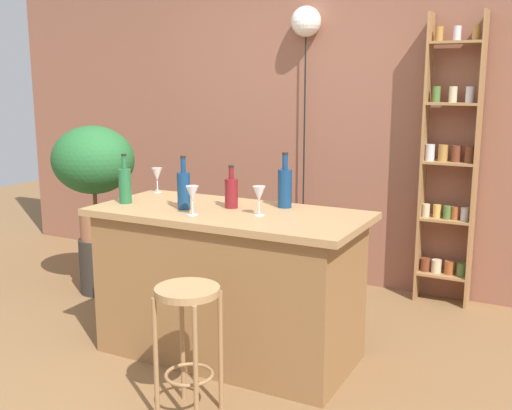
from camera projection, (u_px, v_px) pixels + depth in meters
name	position (u px, v px, depth m)	size (l,w,h in m)	color
ground	(203.00, 374.00, 3.45)	(12.00, 12.00, 0.00)	brown
back_wall	(332.00, 107.00, 4.86)	(6.40, 0.10, 2.80)	#8C5642
kitchen_counter	(229.00, 283.00, 3.62)	(1.59, 0.73, 0.88)	olive
bar_stool	(188.00, 322.00, 2.95)	(0.31, 0.31, 0.66)	#997047
spice_shelf	(449.00, 167.00, 4.38)	(0.38, 0.17, 2.07)	#9E7042
plant_stool	(99.00, 265.00, 4.75)	(0.29, 0.29, 0.42)	#2D2823
potted_plant	(93.00, 164.00, 4.59)	(0.63, 0.57, 0.86)	#935B3D
bottle_soda_blue	(125.00, 185.00, 3.72)	(0.08, 0.08, 0.30)	#236638
bottle_spirits_clear	(285.00, 187.00, 3.60)	(0.08, 0.08, 0.32)	navy
bottle_olive_oil	(231.00, 192.00, 3.59)	(0.08, 0.08, 0.25)	maroon
bottle_sauce_amber	(184.00, 189.00, 3.55)	(0.08, 0.08, 0.31)	navy
wine_glass_left	(259.00, 195.00, 3.38)	(0.07, 0.07, 0.16)	silver
wine_glass_center	(192.00, 194.00, 3.39)	(0.07, 0.07, 0.16)	silver
wine_glass_right	(157.00, 175.00, 4.07)	(0.07, 0.07, 0.16)	silver
pendant_globe_light	(306.00, 25.00, 4.73)	(0.23, 0.23, 2.17)	black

